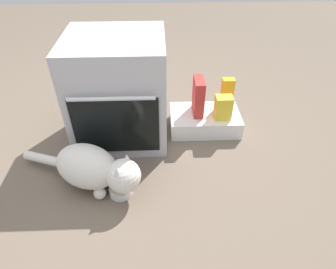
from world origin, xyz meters
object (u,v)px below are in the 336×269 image
(pantry_cabinet, at_px, (204,120))
(oven, at_px, (119,90))
(food_bowl, at_px, (121,190))
(cereal_box, at_px, (198,97))
(juice_carton, at_px, (227,93))
(snack_bag, at_px, (223,108))
(cat, at_px, (94,168))

(pantry_cabinet, bearing_deg, oven, -176.62)
(oven, distance_m, food_bowl, 0.69)
(cereal_box, height_order, juice_carton, cereal_box)
(oven, xyz_separation_m, food_bowl, (0.03, -0.60, -0.34))
(food_bowl, height_order, snack_bag, snack_bag)
(snack_bag, bearing_deg, oven, 177.95)
(food_bowl, bearing_deg, juice_carton, 43.52)
(cat, distance_m, snack_bag, 1.00)
(cat, height_order, cereal_box, cereal_box)
(cereal_box, bearing_deg, oven, -174.96)
(pantry_cabinet, distance_m, snack_bag, 0.21)
(food_bowl, xyz_separation_m, snack_bag, (0.71, 0.58, 0.19))
(cereal_box, bearing_deg, food_bowl, -129.38)
(food_bowl, distance_m, snack_bag, 0.94)
(food_bowl, relative_size, snack_bag, 0.77)
(oven, distance_m, cat, 0.59)
(cereal_box, bearing_deg, pantry_cabinet, -12.10)
(oven, distance_m, cereal_box, 0.58)
(oven, xyz_separation_m, juice_carton, (0.79, 0.12, -0.12))
(juice_carton, bearing_deg, pantry_cabinet, -153.03)
(snack_bag, xyz_separation_m, cereal_box, (-0.18, 0.08, 0.05))
(snack_bag, bearing_deg, cereal_box, 156.47)
(juice_carton, bearing_deg, snack_bag, -109.39)
(food_bowl, relative_size, cereal_box, 0.49)
(oven, relative_size, cat, 0.93)
(pantry_cabinet, relative_size, cereal_box, 1.88)
(food_bowl, relative_size, cat, 0.17)
(pantry_cabinet, relative_size, snack_bag, 2.92)
(cat, bearing_deg, pantry_cabinet, 62.07)
(pantry_cabinet, height_order, snack_bag, snack_bag)
(oven, distance_m, snack_bag, 0.76)
(pantry_cabinet, height_order, cat, cat)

